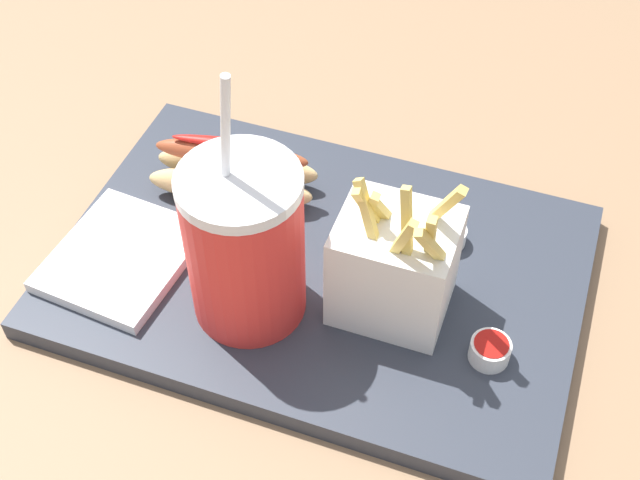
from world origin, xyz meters
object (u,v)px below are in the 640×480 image
object	(u,v)px
soda_cup	(245,245)
fries_basket	(395,265)
hot_dog_1	(233,172)
ketchup_cup_1	(449,235)
ketchup_cup_2	(490,350)
napkin_stack	(121,257)

from	to	relation	value
soda_cup	fries_basket	bearing A→B (deg)	-160.79
hot_dog_1	ketchup_cup_1	xyz separation A→B (m)	(-0.21, -0.01, -0.02)
hot_dog_1	ketchup_cup_2	distance (m)	0.29
ketchup_cup_1	hot_dog_1	bearing A→B (deg)	1.39
ketchup_cup_1	ketchup_cup_2	size ratio (longest dim) A/B	0.94
fries_basket	hot_dog_1	size ratio (longest dim) A/B	0.96
fries_basket	ketchup_cup_2	world-z (taller)	fries_basket
ketchup_cup_1	ketchup_cup_2	xyz separation A→B (m)	(-0.06, 0.11, 0.00)
hot_dog_1	ketchup_cup_2	xyz separation A→B (m)	(-0.27, 0.11, -0.01)
soda_cup	fries_basket	world-z (taller)	soda_cup
fries_basket	hot_dog_1	bearing A→B (deg)	-24.30
hot_dog_1	ketchup_cup_1	size ratio (longest dim) A/B	5.26
napkin_stack	ketchup_cup_1	bearing A→B (deg)	-155.69
ketchup_cup_2	hot_dog_1	bearing A→B (deg)	-21.55
ketchup_cup_2	ketchup_cup_1	bearing A→B (deg)	-61.29
soda_cup	hot_dog_1	world-z (taller)	soda_cup
soda_cup	ketchup_cup_2	distance (m)	0.21
fries_basket	ketchup_cup_1	xyz separation A→B (m)	(-0.03, -0.09, -0.04)
ketchup_cup_2	fries_basket	bearing A→B (deg)	-15.73
ketchup_cup_1	ketchup_cup_2	distance (m)	0.13
soda_cup	hot_dog_1	distance (m)	0.15
ketchup_cup_2	napkin_stack	world-z (taller)	ketchup_cup_2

